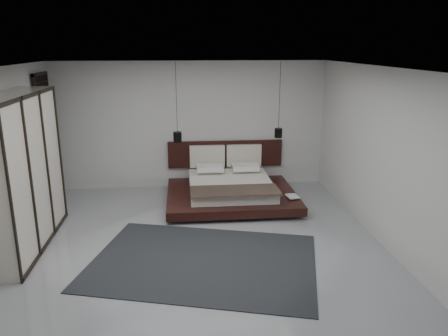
{
  "coord_description": "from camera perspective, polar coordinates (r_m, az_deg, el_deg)",
  "views": [
    {
      "loc": [
        -0.19,
        -6.6,
        3.12
      ],
      "look_at": [
        0.57,
        1.2,
        0.91
      ],
      "focal_mm": 35.0,
      "sensor_mm": 36.0,
      "label": 1
    }
  ],
  "objects": [
    {
      "name": "lattice_screen",
      "position": [
        9.63,
        -22.17,
        3.71
      ],
      "size": [
        0.05,
        0.9,
        2.6
      ],
      "primitive_type": "cube",
      "color": "black",
      "rests_on": "floor"
    },
    {
      "name": "bed",
      "position": [
        9.03,
        0.83,
        -2.59
      ],
      "size": [
        2.58,
        2.31,
        1.04
      ],
      "color": "black",
      "rests_on": "floor"
    },
    {
      "name": "ceiling",
      "position": [
        6.61,
        -4.04,
        12.95
      ],
      "size": [
        6.0,
        6.0,
        0.0
      ],
      "primitive_type": "plane",
      "rotation": [
        3.14,
        0.0,
        0.0
      ],
      "color": "white",
      "rests_on": "wall_back"
    },
    {
      "name": "pendant_left",
      "position": [
        9.09,
        -6.1,
        4.1
      ],
      "size": [
        0.17,
        0.17,
        1.62
      ],
      "color": "black",
      "rests_on": "ceiling"
    },
    {
      "name": "wall_back",
      "position": [
        9.75,
        -4.4,
        5.57
      ],
      "size": [
        6.0,
        0.0,
        6.0
      ],
      "primitive_type": "plane",
      "rotation": [
        1.57,
        0.0,
        0.0
      ],
      "color": "silver",
      "rests_on": "floor"
    },
    {
      "name": "floor",
      "position": [
        7.3,
        -3.61,
        -9.56
      ],
      "size": [
        6.0,
        6.0,
        0.0
      ],
      "primitive_type": "plane",
      "color": "#95979D",
      "rests_on": "ground"
    },
    {
      "name": "wardrobe",
      "position": [
        7.44,
        -25.08,
        -0.58
      ],
      "size": [
        0.59,
        2.48,
        2.43
      ],
      "color": "beige",
      "rests_on": "floor"
    },
    {
      "name": "wall_right",
      "position": [
        7.53,
        19.67,
        1.62
      ],
      "size": [
        0.0,
        6.0,
        6.0
      ],
      "primitive_type": "plane",
      "rotation": [
        1.57,
        0.0,
        -1.57
      ],
      "color": "silver",
      "rests_on": "floor"
    },
    {
      "name": "pendant_right",
      "position": [
        9.3,
        7.11,
        4.63
      ],
      "size": [
        0.16,
        0.16,
        1.57
      ],
      "color": "black",
      "rests_on": "ceiling"
    },
    {
      "name": "book_upper",
      "position": [
        8.6,
        8.25,
        -3.72
      ],
      "size": [
        0.23,
        0.31,
        0.02
      ],
      "primitive_type": "imported",
      "rotation": [
        0.0,
        0.0,
        0.06
      ],
      "color": "#99724C",
      "rests_on": "book_lower"
    },
    {
      "name": "book_lower",
      "position": [
        8.63,
        8.32,
        -3.8
      ],
      "size": [
        0.24,
        0.29,
        0.02
      ],
      "primitive_type": "imported",
      "rotation": [
        0.0,
        0.0,
        0.18
      ],
      "color": "#99724C",
      "rests_on": "bed"
    },
    {
      "name": "rug",
      "position": [
        6.67,
        -2.69,
        -12.06
      ],
      "size": [
        3.8,
        3.14,
        0.01
      ],
      "primitive_type": "cube",
      "rotation": [
        0.0,
        0.0,
        -0.27
      ],
      "color": "black",
      "rests_on": "floor"
    },
    {
      "name": "wall_front",
      "position": [
        3.99,
        -2.36,
        -9.8
      ],
      "size": [
        6.0,
        0.0,
        6.0
      ],
      "primitive_type": "plane",
      "rotation": [
        -1.57,
        0.0,
        0.0
      ],
      "color": "silver",
      "rests_on": "floor"
    }
  ]
}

